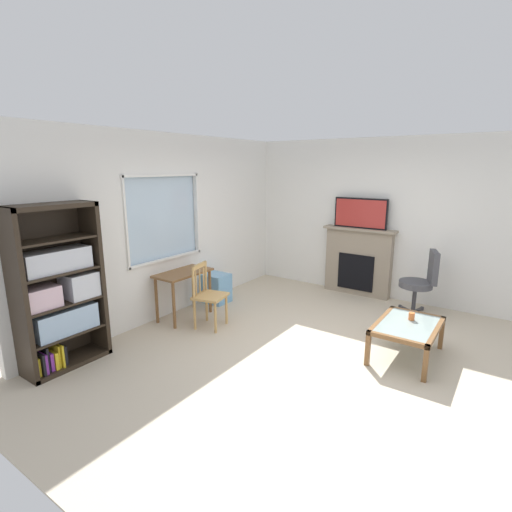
{
  "coord_description": "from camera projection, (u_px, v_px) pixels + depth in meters",
  "views": [
    {
      "loc": [
        -3.95,
        -1.83,
        2.2
      ],
      "look_at": [
        -0.09,
        0.86,
        1.1
      ],
      "focal_mm": 26.83,
      "sensor_mm": 36.0,
      "label": 1
    }
  ],
  "objects": [
    {
      "name": "desk_under_window",
      "position": [
        184.0,
        280.0,
        5.61
      ],
      "size": [
        0.85,
        0.45,
        0.7
      ],
      "color": "brown",
      "rests_on": "ground"
    },
    {
      "name": "wall_right",
      "position": [
        388.0,
        220.0,
        6.4
      ],
      "size": [
        0.12,
        5.14,
        2.68
      ],
      "primitive_type": "cube",
      "color": "white",
      "rests_on": "ground"
    },
    {
      "name": "plastic_drawer_unit",
      "position": [
        216.0,
        288.0,
        6.34
      ],
      "size": [
        0.35,
        0.4,
        0.48
      ],
      "primitive_type": "cube",
      "color": "#72ADDB",
      "rests_on": "ground"
    },
    {
      "name": "tv",
      "position": [
        361.0,
        213.0,
        6.47
      ],
      "size": [
        0.06,
        0.91,
        0.51
      ],
      "color": "black",
      "rests_on": "fireplace"
    },
    {
      "name": "coffee_table",
      "position": [
        407.0,
        328.0,
        4.47
      ],
      "size": [
        0.96,
        0.66,
        0.42
      ],
      "color": "#8C9E99",
      "rests_on": "ground"
    },
    {
      "name": "wall_back_with_window",
      "position": [
        173.0,
        226.0,
        5.77
      ],
      "size": [
        4.96,
        0.15,
        2.68
      ],
      "color": "white",
      "rests_on": "ground"
    },
    {
      "name": "fireplace",
      "position": [
        358.0,
        261.0,
        6.68
      ],
      "size": [
        0.26,
        1.24,
        1.18
      ],
      "color": "gray",
      "rests_on": "ground"
    },
    {
      "name": "wooden_chair",
      "position": [
        208.0,
        295.0,
        5.31
      ],
      "size": [
        0.5,
        0.49,
        0.9
      ],
      "color": "tan",
      "rests_on": "ground"
    },
    {
      "name": "ground",
      "position": [
        318.0,
        352.0,
        4.68
      ],
      "size": [
        5.96,
        5.94,
        0.02
      ],
      "primitive_type": "cube",
      "color": "beige"
    },
    {
      "name": "bookshelf",
      "position": [
        59.0,
        293.0,
        4.19
      ],
      "size": [
        0.9,
        0.38,
        1.83
      ],
      "color": "#2D2319",
      "rests_on": "ground"
    },
    {
      "name": "sippy_cup",
      "position": [
        412.0,
        316.0,
        4.56
      ],
      "size": [
        0.07,
        0.07,
        0.09
      ],
      "primitive_type": "cylinder",
      "color": "orange",
      "rests_on": "coffee_table"
    },
    {
      "name": "office_chair",
      "position": [
        422.0,
        280.0,
        5.71
      ],
      "size": [
        0.58,
        0.57,
        1.0
      ],
      "color": "#4C4C51",
      "rests_on": "ground"
    }
  ]
}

